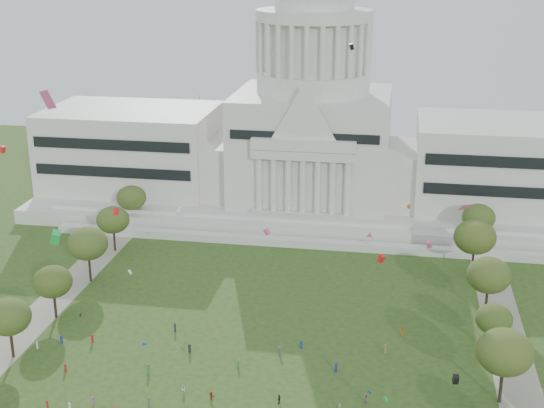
{
  "coord_description": "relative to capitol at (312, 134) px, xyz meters",
  "views": [
    {
      "loc": [
        24.69,
        -98.99,
        73.82
      ],
      "look_at": [
        0.0,
        45.0,
        24.0
      ],
      "focal_mm": 50.0,
      "sensor_mm": 36.0,
      "label": 1
    }
  ],
  "objects": [
    {
      "name": "row_tree_r_2",
      "position": [
        44.17,
        -96.15,
        -12.64
      ],
      "size": [
        9.55,
        9.55,
        13.58
      ],
      "color": "black",
      "rests_on": "ground"
    },
    {
      "name": "kite_swarm",
      "position": [
        4.71,
        -106.65,
        5.98
      ],
      "size": [
        84.56,
        92.64,
        64.72
      ],
      "color": "orange",
      "rests_on": "ground"
    },
    {
      "name": "person_10",
      "position": [
        17.47,
        -103.31,
        -21.54
      ],
      "size": [
        0.8,
        1.0,
        1.51
      ],
      "primitive_type": "imported",
      "rotation": [
        0.0,
        0.0,
        1.15
      ],
      "color": "silver",
      "rests_on": "ground"
    },
    {
      "name": "row_tree_l_3",
      "position": [
        -44.09,
        -79.67,
        -14.09
      ],
      "size": [
        8.12,
        8.12,
        11.55
      ],
      "color": "black",
      "rests_on": "ground"
    },
    {
      "name": "row_tree_r_5",
      "position": [
        43.49,
        -43.4,
        -12.37
      ],
      "size": [
        9.82,
        9.82,
        13.96
      ],
      "color": "black",
      "rests_on": "ground"
    },
    {
      "name": "distant_crowd",
      "position": [
        -11.36,
        -100.06,
        -21.42
      ],
      "size": [
        66.88,
        39.29,
        1.93
      ],
      "color": "#33723F",
      "rests_on": "ground"
    },
    {
      "name": "row_tree_l_4",
      "position": [
        -44.08,
        -61.17,
        -12.9
      ],
      "size": [
        9.29,
        9.29,
        13.21
      ],
      "color": "black",
      "rests_on": "ground"
    },
    {
      "name": "capitol",
      "position": [
        0.0,
        0.0,
        0.0
      ],
      "size": [
        160.0,
        64.5,
        91.3
      ],
      "color": "silver",
      "rests_on": "ground"
    },
    {
      "name": "path_left",
      "position": [
        -48.0,
        -83.59,
        -22.28
      ],
      "size": [
        8.0,
        160.0,
        0.04
      ],
      "primitive_type": "cube",
      "color": "gray",
      "rests_on": "ground"
    },
    {
      "name": "row_tree_r_6",
      "position": [
        45.96,
        -25.46,
        -13.79
      ],
      "size": [
        8.42,
        8.42,
        11.97
      ],
      "color": "black",
      "rests_on": "ground"
    },
    {
      "name": "person_4",
      "position": [
        7.12,
        -102.91,
        -21.43
      ],
      "size": [
        0.8,
        1.12,
        1.73
      ],
      "primitive_type": "imported",
      "rotation": [
        0.0,
        0.0,
        4.45
      ],
      "color": "#26262B",
      "rests_on": "ground"
    },
    {
      "name": "person_2",
      "position": [
        21.75,
        -100.44,
        -21.49
      ],
      "size": [
        0.83,
        0.92,
        1.61
      ],
      "primitive_type": "imported",
      "rotation": [
        0.0,
        0.0,
        0.98
      ],
      "color": "#994C8C",
      "rests_on": "ground"
    },
    {
      "name": "row_tree_r_4",
      "position": [
        44.76,
        -63.55,
        -13.01
      ],
      "size": [
        9.19,
        9.19,
        13.06
      ],
      "color": "black",
      "rests_on": "ground"
    },
    {
      "name": "row_tree_l_6",
      "position": [
        -46.87,
        -24.45,
        -14.02
      ],
      "size": [
        8.19,
        8.19,
        11.64
      ],
      "color": "black",
      "rests_on": "ground"
    },
    {
      "name": "row_tree_l_2",
      "position": [
        -45.04,
        -96.29,
        -13.79
      ],
      "size": [
        8.42,
        8.42,
        11.97
      ],
      "color": "black",
      "rests_on": "ground"
    },
    {
      "name": "row_tree_l_5",
      "position": [
        -45.22,
        -42.58,
        -13.88
      ],
      "size": [
        8.33,
        8.33,
        11.85
      ],
      "color": "black",
      "rests_on": "ground"
    },
    {
      "name": "person_8",
      "position": [
        -9.83,
        -102.59,
        -21.48
      ],
      "size": [
        0.84,
        0.56,
        1.64
      ],
      "primitive_type": "imported",
      "rotation": [
        0.0,
        0.0,
        3.23
      ],
      "color": "silver",
      "rests_on": "ground"
    },
    {
      "name": "person_5",
      "position": [
        -4.52,
        -103.79,
        -21.53
      ],
      "size": [
        1.48,
        1.27,
        1.53
      ],
      "primitive_type": "imported",
      "rotation": [
        0.0,
        0.0,
        2.53
      ],
      "color": "#B21E1E",
      "rests_on": "ground"
    },
    {
      "name": "path_right",
      "position": [
        48.0,
        -83.59,
        -22.28
      ],
      "size": [
        8.0,
        160.0,
        0.04
      ],
      "primitive_type": "cube",
      "color": "gray",
      "rests_on": "ground"
    },
    {
      "name": "row_tree_r_3",
      "position": [
        44.4,
        -79.1,
        -15.21
      ],
      "size": [
        7.01,
        7.01,
        9.98
      ],
      "color": "black",
      "rests_on": "ground"
    }
  ]
}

